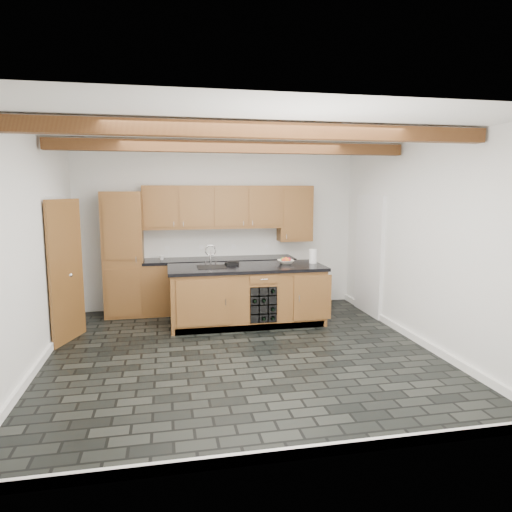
{
  "coord_description": "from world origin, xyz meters",
  "views": [
    {
      "loc": [
        -0.94,
        -5.71,
        2.12
      ],
      "look_at": [
        0.35,
        0.8,
        1.16
      ],
      "focal_mm": 32.0,
      "sensor_mm": 36.0,
      "label": 1
    }
  ],
  "objects_px": {
    "island": "(247,295)",
    "paper_towel": "(313,256)",
    "kitchen_scale": "(232,263)",
    "fruit_bowl": "(286,262)"
  },
  "relations": [
    {
      "from": "kitchen_scale",
      "to": "fruit_bowl",
      "type": "distance_m",
      "value": 0.88
    },
    {
      "from": "island",
      "to": "paper_towel",
      "type": "bearing_deg",
      "value": 4.15
    },
    {
      "from": "kitchen_scale",
      "to": "paper_towel",
      "type": "distance_m",
      "value": 1.34
    },
    {
      "from": "fruit_bowl",
      "to": "paper_towel",
      "type": "distance_m",
      "value": 0.46
    },
    {
      "from": "kitchen_scale",
      "to": "paper_towel",
      "type": "xyz_separation_m",
      "value": [
        1.34,
        -0.07,
        0.09
      ]
    },
    {
      "from": "island",
      "to": "paper_towel",
      "type": "xyz_separation_m",
      "value": [
        1.11,
        0.08,
        0.58
      ]
    },
    {
      "from": "fruit_bowl",
      "to": "island",
      "type": "bearing_deg",
      "value": -170.76
    },
    {
      "from": "fruit_bowl",
      "to": "paper_towel",
      "type": "height_order",
      "value": "paper_towel"
    },
    {
      "from": "kitchen_scale",
      "to": "fruit_bowl",
      "type": "relative_size",
      "value": 0.86
    },
    {
      "from": "fruit_bowl",
      "to": "paper_towel",
      "type": "xyz_separation_m",
      "value": [
        0.46,
        -0.03,
        0.08
      ]
    }
  ]
}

